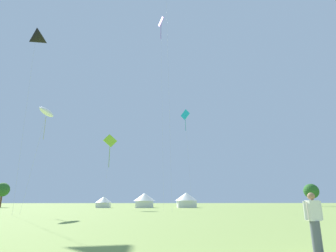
{
  "coord_description": "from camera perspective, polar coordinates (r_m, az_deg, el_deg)",
  "views": [
    {
      "loc": [
        -2.23,
        -2.53,
        1.48
      ],
      "look_at": [
        0.0,
        32.0,
        10.95
      ],
      "focal_mm": 29.34,
      "sensor_mm": 36.0,
      "label": 1
    }
  ],
  "objects": [
    {
      "name": "kite_purple_diamond",
      "position": [
        57.67,
        -1.47,
        20.38
      ],
      "size": [
        1.17,
        2.58,
        37.09
      ],
      "color": "purple",
      "rests_on": "ground"
    },
    {
      "name": "kite_black_delta",
      "position": [
        42.04,
        -25.82,
        16.02
      ],
      "size": [
        2.86,
        2.85,
        23.73
      ],
      "color": "black",
      "rests_on": "ground"
    },
    {
      "name": "kite_lime_diamond",
      "position": [
        57.33,
        -11.93,
        -3.3
      ],
      "size": [
        2.69,
        1.5,
        14.84
      ],
      "color": "#99DB2D",
      "rests_on": "ground"
    },
    {
      "name": "kite_white_parafoil",
      "position": [
        38.67,
        -23.91,
        2.62
      ],
      "size": [
        2.15,
        3.41,
        13.15
      ],
      "color": "white",
      "rests_on": "ground"
    },
    {
      "name": "kite_cyan_diamond",
      "position": [
        53.54,
        3.61,
        2.08
      ],
      "size": [
        1.59,
        2.72,
        18.92
      ],
      "color": "#1EB7CC",
      "rests_on": "ground"
    },
    {
      "name": "person_spectator",
      "position": [
        9.79,
        28.16,
        -17.3
      ],
      "size": [
        0.57,
        0.28,
        1.73
      ],
      "color": "#565B66",
      "rests_on": "ground"
    },
    {
      "name": "festival_tent_center",
      "position": [
        66.38,
        -13.24,
        -15.03
      ],
      "size": [
        3.74,
        3.74,
        2.43
      ],
      "color": "white",
      "rests_on": "ground"
    },
    {
      "name": "festival_tent_right",
      "position": [
        65.56,
        -4.89,
        -14.98
      ],
      "size": [
        4.99,
        4.99,
        3.24
      ],
      "color": "white",
      "rests_on": "ground"
    },
    {
      "name": "festival_tent_left",
      "position": [
        66.1,
        3.82,
        -14.94
      ],
      "size": [
        5.2,
        5.2,
        3.38
      ],
      "color": "white",
      "rests_on": "ground"
    },
    {
      "name": "tree_distant_left",
      "position": [
        94.53,
        27.61,
        -11.92
      ],
      "size": [
        4.34,
        4.34,
        6.47
      ],
      "color": "brown",
      "rests_on": "ground"
    },
    {
      "name": "tree_distant_right",
      "position": [
        79.19,
        -31.16,
        -11.27
      ],
      "size": [
        3.3,
        3.3,
        5.79
      ],
      "color": "brown",
      "rests_on": "ground"
    }
  ]
}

